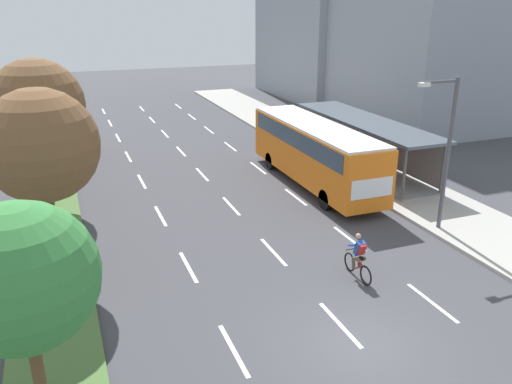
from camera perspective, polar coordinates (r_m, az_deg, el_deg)
ground_plane at (r=16.03m, az=11.31°, el=-16.25°), size 140.00×140.00×0.00m
median_strip at (r=32.10m, az=-21.80°, el=1.73°), size 2.60×52.00×0.12m
sidewalk_right at (r=36.12m, az=7.13°, el=5.01°), size 4.50×52.00×0.15m
lane_divider_left at (r=29.64m, az=-12.49°, el=1.15°), size 0.14×45.30×0.01m
lane_divider_center at (r=30.29m, az=-5.96°, el=1.95°), size 0.14×45.30×0.01m
lane_divider_right at (r=31.33m, az=0.23°, el=2.67°), size 0.14×45.30×0.01m
bus_shelter at (r=31.44m, az=12.21°, el=5.81°), size 2.90×12.09×2.86m
bus at (r=28.05m, az=6.47°, el=4.84°), size 2.54×11.29×3.37m
cyclist at (r=19.06m, az=11.23°, el=-7.16°), size 0.46×1.82×1.71m
median_tree_nearest at (r=11.87m, az=-24.46°, el=-8.65°), size 3.25×3.25×5.57m
median_tree_second at (r=18.66m, az=-22.64°, el=4.70°), size 3.87×3.87×6.76m
median_tree_third at (r=26.07m, az=-22.96°, el=8.78°), size 4.27×4.27×7.00m
median_tree_fourth at (r=33.66m, az=-22.41°, el=9.74°), size 4.22×4.22×6.19m
streetlight at (r=22.83m, az=20.19°, el=4.91°), size 1.91×0.24×6.50m
building_near_right at (r=45.70m, az=18.51°, el=15.73°), size 11.73×14.63×13.35m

